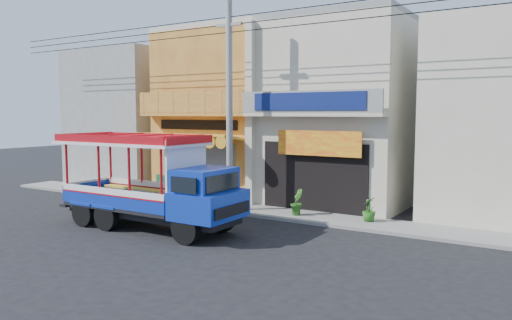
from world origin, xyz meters
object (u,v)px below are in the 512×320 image
Objects in this scene: potted_plant_b at (297,202)px; songthaew_truck at (160,185)px; green_sign at (162,189)px; utility_pole at (232,90)px; potted_plant_c at (369,209)px.

songthaew_truck is at bearing 129.45° from potted_plant_b.
utility_pole is at bearing -7.09° from green_sign.
green_sign is 9.88m from potted_plant_c.
green_sign is 1.10× the size of potted_plant_b.
potted_plant_c is at bearing 2.13° from green_sign.
potted_plant_c is at bearing -99.63° from potted_plant_b.
green_sign is at bearing -83.92° from potted_plant_c.
songthaew_truck is 7.60m from potted_plant_c.
songthaew_truck is 5.45m from potted_plant_b.
potted_plant_c is (5.45, 0.92, -4.47)m from utility_pole.
potted_plant_b is (7.06, 0.01, 0.04)m from green_sign.
utility_pole is at bearing 85.13° from songthaew_truck.
utility_pole is 31.51× the size of potted_plant_c.
green_sign is 1.25× the size of potted_plant_c.
utility_pole is at bearing -76.51° from potted_plant_c.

